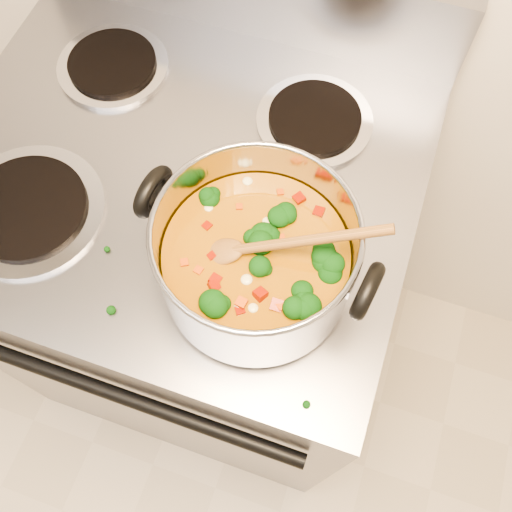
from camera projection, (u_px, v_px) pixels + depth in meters
The scene contains 4 objects.
electric_range at pixel (202, 274), 1.34m from camera, with size 0.79×0.71×1.08m.
stockpot at pixel (256, 258), 0.76m from camera, with size 0.33×0.27×0.16m.
wooden_spoon at pixel (263, 246), 0.73m from camera, with size 0.24×0.09×0.11m.
cooktop_crumbs at pixel (239, 223), 0.88m from camera, with size 0.24×0.40×0.01m.
Camera 1 is at (0.32, 0.70, 1.69)m, focal length 40.00 mm.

